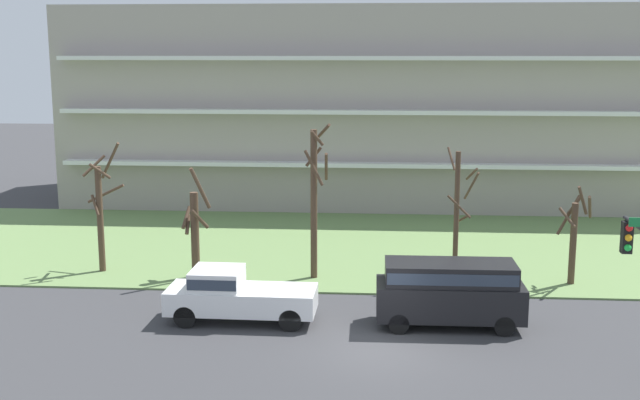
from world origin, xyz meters
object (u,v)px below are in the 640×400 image
(tree_center, at_px, (315,197))
(tree_far_right, at_px, (574,235))
(tree_right, at_px, (458,213))
(van_black_center_left, at_px, (450,289))
(pickup_white_near_left, at_px, (235,294))
(tree_far_left, at_px, (101,210))
(tree_left, at_px, (195,230))

(tree_center, distance_m, tree_far_right, 10.95)
(tree_right, xyz_separation_m, van_black_center_left, (-0.74, -5.36, -1.68))
(tree_right, height_order, pickup_white_near_left, tree_right)
(tree_far_left, distance_m, pickup_white_near_left, 9.45)
(tree_far_left, height_order, pickup_white_near_left, tree_far_left)
(tree_left, height_order, tree_center, tree_center)
(tree_left, distance_m, tree_right, 11.18)
(tree_right, bearing_deg, pickup_white_near_left, -147.69)
(tree_left, distance_m, van_black_center_left, 11.70)
(van_black_center_left, bearing_deg, tree_far_left, -22.90)
(tree_far_left, relative_size, tree_center, 0.86)
(tree_left, relative_size, tree_far_right, 1.15)
(tree_far_left, height_order, tree_right, tree_far_left)
(tree_left, distance_m, tree_far_right, 15.99)
(tree_center, height_order, tree_far_right, tree_center)
(tree_left, xyz_separation_m, tree_far_right, (15.98, 0.21, 0.02))
(tree_far_left, height_order, tree_left, tree_far_left)
(tree_far_left, xyz_separation_m, pickup_white_near_left, (7.04, -6.04, -1.81))
(tree_far_left, distance_m, tree_center, 9.54)
(tree_left, bearing_deg, tree_center, 3.73)
(tree_center, height_order, van_black_center_left, tree_center)
(tree_far_left, distance_m, tree_far_right, 20.37)
(tree_far_left, height_order, van_black_center_left, tree_far_left)
(tree_center, relative_size, tree_right, 1.16)
(tree_far_left, xyz_separation_m, van_black_center_left, (14.77, -6.04, -1.43))
(tree_right, distance_m, van_black_center_left, 5.67)
(tree_left, bearing_deg, tree_right, 0.38)
(tree_center, xyz_separation_m, van_black_center_left, (5.27, -5.62, -2.20))
(tree_left, bearing_deg, van_black_center_left, -26.95)
(tree_right, bearing_deg, tree_far_right, 1.55)
(tree_far_left, height_order, tree_center, tree_center)
(pickup_white_near_left, bearing_deg, tree_far_left, -39.52)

